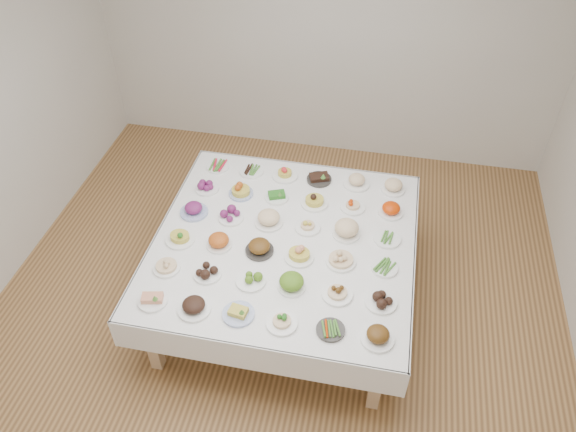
% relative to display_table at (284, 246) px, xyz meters
% --- Properties ---
extents(room_envelope, '(5.02, 5.02, 2.81)m').
position_rel_display_table_xyz_m(room_envelope, '(-0.05, -0.10, 1.15)').
color(room_envelope, '#A77945').
rests_on(room_envelope, ground).
extents(display_table, '(2.10, 2.10, 0.75)m').
position_rel_display_table_xyz_m(display_table, '(0.00, 0.00, 0.00)').
color(display_table, white).
rests_on(display_table, ground).
extents(dish_0, '(0.22, 0.22, 0.10)m').
position_rel_display_table_xyz_m(dish_0, '(-0.80, -0.81, 0.11)').
color(dish_0, white).
rests_on(dish_0, display_table).
extents(dish_1, '(0.24, 0.24, 0.13)m').
position_rel_display_table_xyz_m(dish_1, '(-0.48, -0.82, 0.13)').
color(dish_1, white).
rests_on(dish_1, display_table).
extents(dish_2, '(0.23, 0.23, 0.10)m').
position_rel_display_table_xyz_m(dish_2, '(-0.16, -0.80, 0.11)').
color(dish_2, '#4C66B2').
rests_on(dish_2, display_table).
extents(dish_3, '(0.22, 0.22, 0.11)m').
position_rel_display_table_xyz_m(dish_3, '(0.15, -0.82, 0.11)').
color(dish_3, white).
rests_on(dish_3, display_table).
extents(dish_4, '(0.20, 0.20, 0.05)m').
position_rel_display_table_xyz_m(dish_4, '(0.49, -0.81, 0.09)').
color(dish_4, '#2F2C2A').
rests_on(dish_4, display_table).
extents(dish_5, '(0.23, 0.23, 0.13)m').
position_rel_display_table_xyz_m(dish_5, '(0.82, -0.82, 0.13)').
color(dish_5, white).
rests_on(dish_5, display_table).
extents(dish_6, '(0.21, 0.21, 0.11)m').
position_rel_display_table_xyz_m(dish_6, '(-0.82, -0.49, 0.12)').
color(dish_6, white).
rests_on(dish_6, display_table).
extents(dish_7, '(0.21, 0.21, 0.10)m').
position_rel_display_table_xyz_m(dish_7, '(-0.49, -0.48, 0.11)').
color(dish_7, white).
rests_on(dish_7, display_table).
extents(dish_8, '(0.22, 0.22, 0.10)m').
position_rel_display_table_xyz_m(dish_8, '(-0.16, -0.48, 0.11)').
color(dish_8, white).
rests_on(dish_8, display_table).
extents(dish_9, '(0.21, 0.21, 0.14)m').
position_rel_display_table_xyz_m(dish_9, '(0.15, -0.48, 0.14)').
color(dish_9, white).
rests_on(dish_9, display_table).
extents(dish_10, '(0.22, 0.22, 0.12)m').
position_rel_display_table_xyz_m(dish_10, '(0.50, -0.49, 0.12)').
color(dish_10, white).
rests_on(dish_10, display_table).
extents(dish_11, '(0.23, 0.23, 0.11)m').
position_rel_display_table_xyz_m(dish_11, '(0.81, -0.49, 0.12)').
color(dish_11, white).
rests_on(dish_11, display_table).
extents(dish_12, '(0.23, 0.23, 0.15)m').
position_rel_display_table_xyz_m(dish_12, '(-0.82, -0.17, 0.14)').
color(dish_12, white).
rests_on(dish_12, display_table).
extents(dish_13, '(0.20, 0.20, 0.11)m').
position_rel_display_table_xyz_m(dish_13, '(-0.50, -0.17, 0.12)').
color(dish_13, white).
rests_on(dish_13, display_table).
extents(dish_14, '(0.22, 0.22, 0.12)m').
position_rel_display_table_xyz_m(dish_14, '(-0.17, -0.17, 0.12)').
color(dish_14, '#2F2C2A').
rests_on(dish_14, display_table).
extents(dish_15, '(0.23, 0.23, 0.14)m').
position_rel_display_table_xyz_m(dish_15, '(0.15, -0.17, 0.14)').
color(dish_15, white).
rests_on(dish_15, display_table).
extents(dish_16, '(0.23, 0.23, 0.14)m').
position_rel_display_table_xyz_m(dish_16, '(0.48, -0.15, 0.13)').
color(dish_16, white).
rests_on(dish_16, display_table).
extents(dish_17, '(0.20, 0.20, 0.05)m').
position_rel_display_table_xyz_m(dish_17, '(0.82, -0.16, 0.09)').
color(dish_17, white).
rests_on(dish_17, display_table).
extents(dish_18, '(0.23, 0.23, 0.12)m').
position_rel_display_table_xyz_m(dish_18, '(-0.82, 0.17, 0.12)').
color(dish_18, '#4C66B2').
rests_on(dish_18, display_table).
extents(dish_19, '(0.21, 0.21, 0.10)m').
position_rel_display_table_xyz_m(dish_19, '(-0.49, 0.16, 0.11)').
color(dish_19, white).
rests_on(dish_19, display_table).
extents(dish_20, '(0.23, 0.23, 0.15)m').
position_rel_display_table_xyz_m(dish_20, '(-0.17, 0.17, 0.14)').
color(dish_20, white).
rests_on(dish_20, display_table).
extents(dish_21, '(0.21, 0.21, 0.10)m').
position_rel_display_table_xyz_m(dish_21, '(0.16, 0.17, 0.11)').
color(dish_21, white).
rests_on(dish_21, display_table).
extents(dish_22, '(0.24, 0.24, 0.14)m').
position_rel_display_table_xyz_m(dish_22, '(0.48, 0.16, 0.13)').
color(dish_22, white).
rests_on(dish_22, display_table).
extents(dish_23, '(0.22, 0.22, 0.05)m').
position_rel_display_table_xyz_m(dish_23, '(0.81, 0.17, 0.09)').
color(dish_23, white).
rests_on(dish_23, display_table).
extents(dish_24, '(0.21, 0.21, 0.09)m').
position_rel_display_table_xyz_m(dish_24, '(-0.80, 0.49, 0.11)').
color(dish_24, white).
rests_on(dish_24, display_table).
extents(dish_25, '(0.22, 0.21, 0.13)m').
position_rel_display_table_xyz_m(dish_25, '(-0.49, 0.48, 0.13)').
color(dish_25, '#4C66B2').
rests_on(dish_25, display_table).
extents(dish_26, '(0.21, 0.21, 0.09)m').
position_rel_display_table_xyz_m(dish_26, '(-0.17, 0.50, 0.10)').
color(dish_26, white).
rests_on(dish_26, display_table).
extents(dish_27, '(0.23, 0.23, 0.13)m').
position_rel_display_table_xyz_m(dish_27, '(0.17, 0.48, 0.13)').
color(dish_27, white).
rests_on(dish_27, display_table).
extents(dish_28, '(0.21, 0.21, 0.10)m').
position_rel_display_table_xyz_m(dish_28, '(0.50, 0.50, 0.11)').
color(dish_28, white).
rests_on(dish_28, display_table).
extents(dish_29, '(0.21, 0.21, 0.12)m').
position_rel_display_table_xyz_m(dish_29, '(0.82, 0.49, 0.12)').
color(dish_29, white).
rests_on(dish_29, display_table).
extents(dish_30, '(0.21, 0.21, 0.05)m').
position_rel_display_table_xyz_m(dish_30, '(-0.80, 0.81, 0.09)').
color(dish_30, white).
rests_on(dish_30, display_table).
extents(dish_31, '(0.22, 0.22, 0.05)m').
position_rel_display_table_xyz_m(dish_31, '(-0.48, 0.81, 0.09)').
color(dish_31, white).
rests_on(dish_31, display_table).
extents(dish_32, '(0.23, 0.23, 0.12)m').
position_rel_display_table_xyz_m(dish_32, '(-0.16, 0.81, 0.12)').
color(dish_32, white).
rests_on(dish_32, display_table).
extents(dish_33, '(0.22, 0.22, 0.11)m').
position_rel_display_table_xyz_m(dish_33, '(0.15, 0.82, 0.12)').
color(dish_33, '#2F2C2A').
rests_on(dish_33, display_table).
extents(dish_34, '(0.23, 0.23, 0.12)m').
position_rel_display_table_xyz_m(dish_34, '(0.49, 0.82, 0.12)').
color(dish_34, white).
rests_on(dish_34, display_table).
extents(dish_35, '(0.21, 0.21, 0.13)m').
position_rel_display_table_xyz_m(dish_35, '(0.82, 0.81, 0.13)').
color(dish_35, white).
rests_on(dish_35, display_table).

